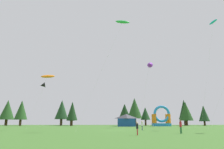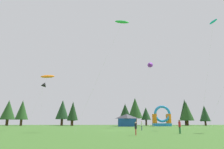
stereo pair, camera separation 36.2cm
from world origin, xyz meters
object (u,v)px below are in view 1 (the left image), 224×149
(kite_purple_delta, at_px, (150,64))
(festival_tent, at_px, (126,120))
(kite_orange_parafoil, at_px, (48,76))
(person_left_edge, at_px, (142,125))
(person_near_camera, at_px, (181,125))
(inflatable_red_slide, at_px, (161,119))
(kite_cyan_parafoil, at_px, (213,22))
(kite_green_parafoil, at_px, (123,22))
(kite_black_delta, at_px, (43,85))
(person_far_side, at_px, (137,127))

(kite_purple_delta, distance_m, festival_tent, 21.76)
(kite_orange_parafoil, xyz_separation_m, person_left_edge, (18.34, -1.63, -9.38))
(kite_orange_parafoil, xyz_separation_m, person_near_camera, (21.86, -12.17, -9.30))
(kite_purple_delta, distance_m, inflatable_red_slide, 24.86)
(kite_cyan_parafoil, bearing_deg, kite_orange_parafoil, -177.33)
(kite_purple_delta, bearing_deg, kite_green_parafoil, -115.97)
(kite_cyan_parafoil, bearing_deg, kite_purple_delta, 138.17)
(kite_green_parafoil, height_order, kite_cyan_parafoil, kite_cyan_parafoil)
(kite_orange_parafoil, bearing_deg, person_near_camera, -29.09)
(kite_black_delta, relative_size, festival_tent, 2.35)
(kite_purple_delta, height_order, person_far_side, kite_purple_delta)
(kite_green_parafoil, relative_size, inflatable_red_slide, 2.94)
(kite_black_delta, bearing_deg, inflatable_red_slide, 16.54)
(kite_black_delta, bearing_deg, person_near_camera, -48.22)
(inflatable_red_slide, bearing_deg, kite_purple_delta, -110.77)
(kite_orange_parafoil, xyz_separation_m, inflatable_red_slide, (30.49, 31.93, -7.86))
(kite_black_delta, xyz_separation_m, person_left_edge, (25.80, -22.28, -11.13))
(kite_orange_parafoil, relative_size, kite_green_parafoil, 0.53)
(person_far_side, relative_size, person_left_edge, 0.93)
(kite_green_parafoil, distance_m, inflatable_red_slide, 43.48)
(kite_orange_parafoil, relative_size, person_far_side, 7.05)
(kite_green_parafoil, xyz_separation_m, person_left_edge, (3.59, 3.02, -19.00))
(festival_tent, bearing_deg, kite_orange_parafoil, -122.76)
(kite_purple_delta, xyz_separation_m, kite_cyan_parafoil, (12.39, -11.09, 6.78))
(kite_black_delta, relative_size, kite_green_parafoil, 0.64)
(kite_black_delta, height_order, kite_green_parafoil, kite_green_parafoil)
(kite_purple_delta, relative_size, person_far_side, 11.22)
(person_near_camera, bearing_deg, kite_black_delta, 13.26)
(person_near_camera, bearing_deg, inflatable_red_slide, -39.60)
(kite_orange_parafoil, relative_size, person_left_edge, 6.53)
(person_left_edge, bearing_deg, person_far_side, -9.58)
(person_left_edge, bearing_deg, festival_tent, -177.45)
(person_near_camera, height_order, festival_tent, festival_tent)
(kite_green_parafoil, height_order, person_left_edge, kite_green_parafoil)
(person_far_side, bearing_deg, person_near_camera, 117.52)
(person_near_camera, bearing_deg, festival_tent, -23.08)
(kite_black_delta, distance_m, person_far_side, 44.15)
(kite_orange_parafoil, bearing_deg, kite_black_delta, 109.86)
(kite_purple_delta, xyz_separation_m, person_far_side, (-7.67, -28.07, -15.65))
(kite_black_delta, relative_size, person_near_camera, 7.19)
(kite_purple_delta, relative_size, festival_tent, 3.13)
(person_left_edge, bearing_deg, kite_cyan_parafoil, 102.71)
(kite_orange_parafoil, height_order, kite_purple_delta, kite_purple_delta)
(person_left_edge, distance_m, festival_tent, 29.67)
(kite_cyan_parafoil, bearing_deg, kite_green_parafoil, -163.19)
(kite_purple_delta, height_order, person_left_edge, kite_purple_delta)
(kite_cyan_parafoil, xyz_separation_m, person_far_side, (-20.06, -16.98, -22.43))
(kite_black_delta, xyz_separation_m, kite_purple_delta, (30.68, -7.91, 4.45))
(person_near_camera, bearing_deg, person_far_side, 88.03)
(festival_tent, bearing_deg, kite_cyan_parafoil, -56.31)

